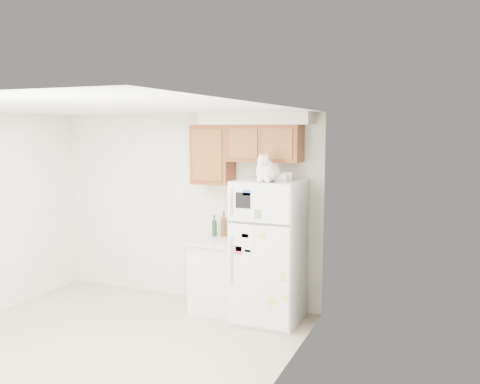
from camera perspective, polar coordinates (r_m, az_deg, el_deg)
The scene contains 9 objects.
ground_plane at distance 5.67m, azimuth -16.14°, elevation -17.17°, with size 3.80×4.00×0.01m, color tan.
room_shell at distance 5.33m, azimuth -14.10°, elevation 0.15°, with size 3.84×4.04×2.52m.
refrigerator at distance 6.11m, azimuth 3.25°, elevation -6.62°, with size 0.76×0.78×1.70m.
base_counter at distance 6.53m, azimuth -2.35°, elevation -9.24°, with size 0.64×0.64×0.92m.
cat at distance 5.79m, azimuth 3.08°, elevation 2.42°, with size 0.33×0.48×0.34m.
storage_box_back at distance 5.97m, azimuth 4.96°, elevation 1.81°, with size 0.18×0.13×0.10m, color white.
storage_box_front at distance 5.87m, azimuth 4.51°, elevation 1.67°, with size 0.15×0.11×0.09m, color white.
bottle_green at distance 6.58m, azimuth -2.90°, elevation -3.77°, with size 0.06×0.06×0.27m, color #19381E, non-canonical shape.
bottle_amber at distance 6.56m, azimuth -1.84°, elevation -3.57°, with size 0.08×0.08×0.33m, color #593814, non-canonical shape.
Camera 1 is at (3.29, -3.99, 2.30)m, focal length 38.00 mm.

